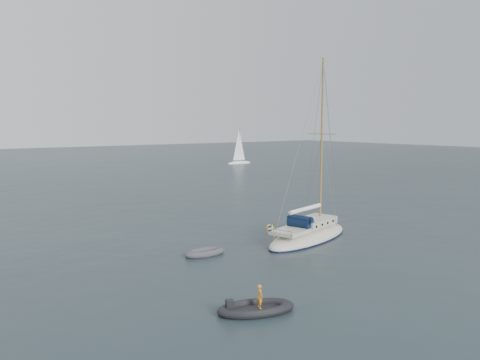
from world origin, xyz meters
TOP-DOWN VIEW (x-y plane):
  - ground at (0.00, 0.00)m, footprint 300.00×300.00m
  - sailboat at (2.72, -1.23)m, footprint 9.83×2.94m
  - dinghy at (-5.71, -0.23)m, footprint 2.82×1.27m
  - rib at (-8.75, -9.54)m, footprint 3.66×1.66m
  - distant_yacht_b at (37.62, 55.67)m, footprint 6.12×3.26m

SIDE VIEW (x-z plane):
  - ground at x=0.00m, z-range 0.00..0.00m
  - dinghy at x=-5.71m, z-range -0.02..0.38m
  - rib at x=-8.75m, z-range -0.44..0.87m
  - sailboat at x=2.72m, z-range -5.94..8.06m
  - distant_yacht_b at x=37.62m, z-range -0.59..7.52m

